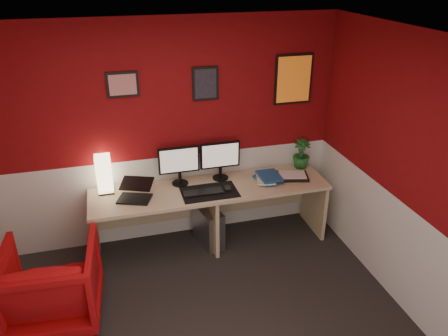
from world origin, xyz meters
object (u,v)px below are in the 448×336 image
laptop (134,190)px  potted_plant (301,154)px  shoji_lamp (104,175)px  monitor_left (179,160)px  monitor_right (220,155)px  zen_tray (292,176)px  armchair (52,283)px  pc_tower (208,226)px  desk (211,216)px

laptop → potted_plant: 2.00m
shoji_lamp → monitor_left: monitor_left is taller
monitor_right → zen_tray: size_ratio=1.66×
zen_tray → armchair: size_ratio=0.42×
shoji_lamp → monitor_right: size_ratio=0.69×
shoji_lamp → laptop: bearing=-41.8°
laptop → monitor_left: monitor_left is taller
potted_plant → pc_tower: bearing=-170.4°
desk → shoji_lamp: (-1.10, 0.21, 0.56)m
zen_tray → potted_plant: size_ratio=0.99×
desk → pc_tower: 0.14m
pc_tower → armchair: (-1.61, -0.75, 0.15)m
monitor_left → monitor_right: 0.47m
zen_tray → armchair: zen_tray is taller
zen_tray → shoji_lamp: bearing=174.1°
laptop → monitor_left: bearing=44.6°
shoji_lamp → monitor_left: size_ratio=0.69×
monitor_left → desk: bearing=-30.6°
monitor_right → potted_plant: 1.01m
pc_tower → armchair: bearing=-168.4°
desk → monitor_left: (-0.30, 0.18, 0.66)m
pc_tower → armchair: size_ratio=0.55×
shoji_lamp → zen_tray: bearing=-5.9°
monitor_left → zen_tray: size_ratio=1.66×
shoji_lamp → monitor_left: 0.80m
desk → pc_tower: desk is taller
desk → zen_tray: bearing=-0.4°
potted_plant → armchair: 3.01m
zen_tray → laptop: bearing=-178.8°
potted_plant → pc_tower: (-1.19, -0.20, -0.68)m
shoji_lamp → monitor_left: bearing=-1.8°
armchair → desk: bearing=-152.1°
laptop → zen_tray: (1.78, 0.04, -0.09)m
laptop → armchair: size_ratio=0.40×
zen_tray → armchair: bearing=-164.4°
zen_tray → pc_tower: (-0.99, 0.03, -0.52)m
shoji_lamp → monitor_right: (1.26, -0.01, 0.09)m
potted_plant → pc_tower: potted_plant is taller
laptop → monitor_left: (0.52, 0.22, 0.18)m
laptop → zen_tray: laptop is taller
monitor_left → monitor_right: same height
laptop → zen_tray: size_ratio=0.94×
laptop → desk: bearing=24.3°
shoji_lamp → laptop: size_ratio=1.21×
monitor_right → zen_tray: 0.87m
shoji_lamp → monitor_right: monitor_right is taller
monitor_left → armchair: monitor_left is taller
laptop → pc_tower: laptop is taller
monitor_right → armchair: size_ratio=0.70×
shoji_lamp → zen_tray: (2.06, -0.21, -0.18)m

